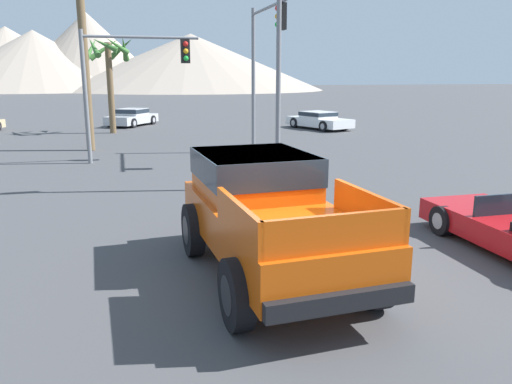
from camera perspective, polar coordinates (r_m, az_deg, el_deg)
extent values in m
plane|color=#424244|center=(8.76, 3.26, -9.29)|extent=(320.00, 320.00, 0.00)
cube|color=#CC4C0C|center=(8.29, 1.80, -3.96)|extent=(2.27, 4.95, 0.69)
cube|color=#CC4C0C|center=(9.01, -0.26, 2.16)|extent=(1.97, 2.23, 0.75)
cube|color=#1E2833|center=(8.99, -0.26, 3.01)|extent=(2.01, 2.27, 0.48)
cube|color=#CC4C0C|center=(6.60, -2.10, -3.20)|extent=(0.18, 1.94, 0.48)
cube|color=#CC4C0C|center=(7.35, 12.61, -1.80)|extent=(0.18, 1.94, 0.48)
cube|color=#CC4C0C|center=(6.11, 9.16, -4.71)|extent=(1.94, 0.18, 0.48)
cube|color=black|center=(10.63, -2.74, -1.37)|extent=(1.99, 0.26, 0.24)
cube|color=black|center=(6.26, 9.68, -12.27)|extent=(1.99, 0.26, 0.24)
cylinder|color=black|center=(9.54, -7.21, -4.29)|extent=(0.33, 1.01, 0.99)
cylinder|color=#232326|center=(9.54, -7.21, -4.29)|extent=(0.33, 0.56, 0.55)
cylinder|color=black|center=(10.11, 4.44, -3.21)|extent=(0.33, 1.01, 0.99)
cylinder|color=#232326|center=(10.11, 4.44, -3.21)|extent=(0.33, 0.56, 0.55)
cylinder|color=black|center=(6.80, -2.25, -11.60)|extent=(0.33, 1.01, 0.99)
cylinder|color=#232326|center=(6.80, -2.25, -11.60)|extent=(0.33, 0.56, 0.55)
cylinder|color=black|center=(7.58, 13.25, -9.26)|extent=(0.33, 1.01, 0.99)
cylinder|color=#232326|center=(7.58, 13.25, -9.26)|extent=(0.33, 0.56, 0.55)
cube|color=#1E2833|center=(11.12, 26.63, -1.25)|extent=(1.45, 0.07, 0.42)
cylinder|color=black|center=(11.39, 20.46, -3.08)|extent=(0.22, 0.64, 0.63)
cylinder|color=#9E9EA3|center=(11.39, 20.46, -3.08)|extent=(0.24, 0.35, 0.35)
cylinder|color=black|center=(12.39, 26.68, -2.39)|extent=(0.22, 0.64, 0.63)
cylinder|color=#9E9EA3|center=(12.39, 26.68, -2.39)|extent=(0.24, 0.35, 0.35)
cube|color=#B7BABF|center=(35.23, -13.99, 8.08)|extent=(3.73, 4.42, 0.54)
cube|color=#B7BABF|center=(35.28, -13.95, 8.89)|extent=(2.26, 2.30, 0.43)
cube|color=#1E2833|center=(35.27, -13.96, 8.97)|extent=(2.31, 2.35, 0.26)
cylinder|color=black|center=(33.71, -13.86, 7.65)|extent=(0.52, 0.64, 0.62)
cylinder|color=#9E9EA3|center=(33.71, -13.86, 7.65)|extent=(0.38, 0.41, 0.34)
cylinder|color=black|center=(34.63, -16.31, 7.64)|extent=(0.52, 0.64, 0.62)
cylinder|color=#9E9EA3|center=(34.63, -16.31, 7.64)|extent=(0.38, 0.41, 0.34)
cylinder|color=black|center=(35.90, -11.74, 8.07)|extent=(0.52, 0.64, 0.62)
cylinder|color=#9E9EA3|center=(35.90, -11.74, 8.07)|extent=(0.38, 0.41, 0.34)
cylinder|color=black|center=(36.77, -14.10, 8.07)|extent=(0.52, 0.64, 0.62)
cylinder|color=#9E9EA3|center=(36.77, -14.10, 8.07)|extent=(0.38, 0.41, 0.34)
cube|color=white|center=(32.38, 7.22, 7.95)|extent=(3.27, 4.91, 0.52)
cube|color=white|center=(32.43, 7.11, 8.77)|extent=(2.17, 2.35, 0.39)
cube|color=#1E2833|center=(32.43, 7.12, 8.85)|extent=(2.22, 2.40, 0.24)
cylinder|color=black|center=(31.98, 10.11, 7.58)|extent=(0.43, 0.70, 0.66)
cylinder|color=#9E9EA3|center=(31.98, 10.11, 7.58)|extent=(0.34, 0.42, 0.36)
cylinder|color=black|center=(30.76, 7.74, 7.45)|extent=(0.43, 0.70, 0.66)
cylinder|color=#9E9EA3|center=(30.76, 7.74, 7.45)|extent=(0.34, 0.42, 0.36)
cylinder|color=black|center=(34.03, 6.75, 8.02)|extent=(0.43, 0.70, 0.66)
cylinder|color=#9E9EA3|center=(34.03, 6.75, 8.02)|extent=(0.34, 0.42, 0.36)
cylinder|color=black|center=(32.89, 4.40, 7.90)|extent=(0.43, 0.70, 0.66)
cylinder|color=#9E9EA3|center=(32.89, 4.40, 7.90)|extent=(0.34, 0.42, 0.36)
cylinder|color=slate|center=(20.28, -18.89, 10.12)|extent=(0.16, 0.16, 5.01)
cylinder|color=slate|center=(20.30, -12.98, 16.86)|extent=(4.35, 0.11, 0.11)
cube|color=black|center=(20.41, -8.09, 15.63)|extent=(0.34, 0.26, 0.90)
sphere|color=red|center=(20.28, -8.06, 16.41)|extent=(0.20, 0.20, 0.20)
sphere|color=orange|center=(20.26, -8.03, 15.65)|extent=(0.20, 0.20, 0.20)
sphere|color=green|center=(20.25, -8.01, 14.89)|extent=(0.20, 0.20, 0.20)
cylinder|color=slate|center=(22.08, -0.31, 12.42)|extent=(0.16, 0.16, 6.10)
cylinder|color=slate|center=(20.10, 1.40, 20.33)|extent=(0.11, 4.43, 0.11)
cube|color=black|center=(18.44, 2.97, 19.40)|extent=(0.26, 0.34, 0.90)
sphere|color=red|center=(18.43, 2.50, 20.26)|extent=(0.20, 0.20, 0.20)
sphere|color=orange|center=(18.40, 2.50, 19.42)|extent=(0.20, 0.20, 0.20)
sphere|color=green|center=(18.37, 2.49, 18.58)|extent=(0.20, 0.20, 0.20)
cylinder|color=slate|center=(14.70, 2.59, 14.84)|extent=(0.14, 0.14, 7.54)
cylinder|color=brown|center=(24.01, -19.02, 14.27)|extent=(0.36, 0.66, 8.19)
cylinder|color=brown|center=(30.83, -16.30, 11.27)|extent=(0.36, 0.45, 5.18)
cone|color=#386B2D|center=(30.79, -14.81, 15.59)|extent=(0.55, 1.69, 1.45)
cone|color=#386B2D|center=(31.61, -15.12, 15.60)|extent=(1.63, 1.72, 1.32)
cone|color=#386B2D|center=(31.89, -16.94, 15.39)|extent=(1.91, 0.75, 1.44)
cone|color=#386B2D|center=(31.31, -18.33, 15.27)|extent=(1.02, 1.80, 1.56)
cone|color=#386B2D|center=(30.63, -18.07, 15.50)|extent=(0.89, 1.55, 1.27)
cone|color=#386B2D|center=(30.20, -16.89, 15.82)|extent=(1.50, 0.63, 0.94)
cone|color=#386B2D|center=(30.29, -15.62, 15.83)|extent=(1.44, 1.28, 1.04)
cone|color=gray|center=(135.61, -26.47, 13.52)|extent=(48.71, 48.71, 14.53)
cone|color=gray|center=(125.38, -23.95, 13.57)|extent=(46.64, 46.64, 13.14)
cone|color=gray|center=(126.90, -18.67, 15.00)|extent=(37.09, 37.09, 17.61)
cone|color=gray|center=(121.15, -7.44, 14.51)|extent=(61.51, 61.51, 12.72)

